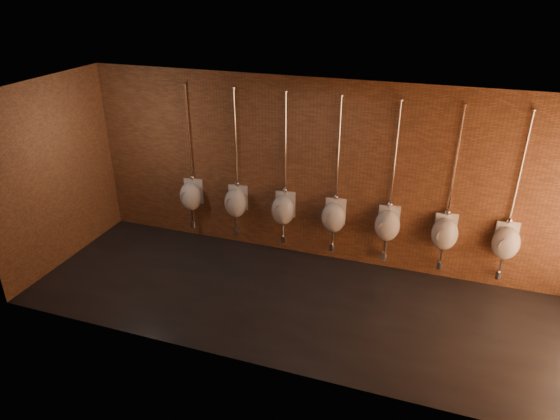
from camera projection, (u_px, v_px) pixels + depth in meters
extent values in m
plane|color=black|center=(294.00, 301.00, 7.86)|extent=(8.50, 8.50, 0.00)
cube|color=black|center=(297.00, 99.00, 6.47)|extent=(8.50, 3.00, 0.04)
cube|color=#955B36|center=(322.00, 173.00, 8.45)|extent=(8.50, 0.04, 3.20)
cube|color=#955B36|center=(257.00, 262.00, 5.89)|extent=(8.50, 0.04, 3.20)
cube|color=#955B36|center=(55.00, 174.00, 8.41)|extent=(0.04, 3.00, 3.20)
ellipsoid|color=white|center=(191.00, 196.00, 9.34)|extent=(0.48, 0.44, 0.55)
cube|color=white|center=(194.00, 191.00, 9.43)|extent=(0.36, 0.11, 0.50)
cylinder|color=#979797|center=(187.00, 198.00, 9.20)|extent=(0.24, 0.07, 0.24)
cylinder|color=silver|center=(189.00, 134.00, 8.93)|extent=(0.03, 0.03, 1.79)
sphere|color=silver|center=(192.00, 177.00, 9.28)|extent=(0.10, 0.10, 0.10)
cylinder|color=silver|center=(185.00, 84.00, 8.54)|extent=(0.07, 0.07, 0.01)
cylinder|color=silver|center=(192.00, 214.00, 9.50)|extent=(0.04, 0.04, 0.31)
cylinder|color=silver|center=(193.00, 224.00, 9.59)|extent=(0.10, 0.10, 0.13)
cylinder|color=silver|center=(195.00, 222.00, 9.67)|extent=(0.04, 0.18, 0.04)
ellipsoid|color=white|center=(235.00, 203.00, 9.07)|extent=(0.48, 0.44, 0.55)
cube|color=white|center=(238.00, 197.00, 9.17)|extent=(0.36, 0.11, 0.50)
cylinder|color=#979797|center=(232.00, 204.00, 8.94)|extent=(0.24, 0.07, 0.24)
cylinder|color=silver|center=(236.00, 139.00, 8.67)|extent=(0.03, 0.03, 1.79)
sphere|color=silver|center=(237.00, 183.00, 9.02)|extent=(0.10, 0.10, 0.10)
cylinder|color=silver|center=(234.00, 87.00, 8.28)|extent=(0.07, 0.07, 0.01)
cylinder|color=silver|center=(236.00, 221.00, 9.23)|extent=(0.04, 0.04, 0.31)
cylinder|color=silver|center=(237.00, 231.00, 9.32)|extent=(0.10, 0.10, 0.13)
cylinder|color=silver|center=(239.00, 229.00, 9.40)|extent=(0.04, 0.18, 0.04)
ellipsoid|color=white|center=(283.00, 210.00, 8.80)|extent=(0.48, 0.44, 0.55)
cube|color=white|center=(286.00, 204.00, 8.90)|extent=(0.36, 0.11, 0.50)
cylinder|color=#979797|center=(280.00, 212.00, 8.67)|extent=(0.24, 0.07, 0.24)
cylinder|color=silver|center=(285.00, 145.00, 8.40)|extent=(0.03, 0.03, 1.79)
sphere|color=silver|center=(285.00, 190.00, 8.75)|extent=(0.10, 0.10, 0.10)
cylinder|color=silver|center=(286.00, 91.00, 8.01)|extent=(0.07, 0.07, 0.01)
cylinder|color=silver|center=(283.00, 229.00, 8.96)|extent=(0.04, 0.04, 0.31)
cylinder|color=silver|center=(283.00, 239.00, 9.06)|extent=(0.10, 0.10, 0.13)
cylinder|color=silver|center=(285.00, 237.00, 9.13)|extent=(0.04, 0.18, 0.04)
ellipsoid|color=white|center=(333.00, 218.00, 8.54)|extent=(0.48, 0.44, 0.55)
cube|color=white|center=(336.00, 211.00, 8.63)|extent=(0.36, 0.11, 0.50)
cylinder|color=#979797|center=(332.00, 219.00, 8.40)|extent=(0.24, 0.07, 0.24)
cylinder|color=silver|center=(339.00, 150.00, 8.13)|extent=(0.03, 0.03, 1.79)
sphere|color=silver|center=(336.00, 197.00, 8.48)|extent=(0.10, 0.10, 0.10)
cylinder|color=silver|center=(341.00, 95.00, 7.74)|extent=(0.07, 0.07, 0.01)
cylinder|color=silver|center=(333.00, 236.00, 8.70)|extent=(0.04, 0.04, 0.31)
cylinder|color=silver|center=(332.00, 247.00, 8.79)|extent=(0.10, 0.10, 0.13)
cylinder|color=silver|center=(333.00, 245.00, 8.87)|extent=(0.04, 0.18, 0.04)
ellipsoid|color=white|center=(387.00, 226.00, 8.27)|extent=(0.48, 0.44, 0.55)
cube|color=white|center=(389.00, 219.00, 8.37)|extent=(0.36, 0.11, 0.50)
cylinder|color=#979797|center=(386.00, 227.00, 8.14)|extent=(0.24, 0.07, 0.24)
cylinder|color=silver|center=(395.00, 156.00, 7.87)|extent=(0.03, 0.03, 1.79)
sphere|color=silver|center=(390.00, 204.00, 8.22)|extent=(0.10, 0.10, 0.10)
cylinder|color=silver|center=(401.00, 100.00, 7.48)|extent=(0.07, 0.07, 0.01)
cylinder|color=silver|center=(385.00, 245.00, 8.43)|extent=(0.04, 0.04, 0.31)
cylinder|color=silver|center=(384.00, 256.00, 8.52)|extent=(0.10, 0.10, 0.13)
cylinder|color=silver|center=(385.00, 253.00, 8.60)|extent=(0.04, 0.18, 0.04)
ellipsoid|color=white|center=(445.00, 234.00, 8.00)|extent=(0.48, 0.44, 0.55)
cube|color=white|center=(445.00, 227.00, 8.10)|extent=(0.36, 0.11, 0.50)
cylinder|color=#979797|center=(444.00, 236.00, 7.87)|extent=(0.24, 0.07, 0.24)
cylinder|color=silver|center=(456.00, 163.00, 7.60)|extent=(0.03, 0.03, 1.79)
sphere|color=silver|center=(448.00, 212.00, 7.95)|extent=(0.10, 0.10, 0.10)
cylinder|color=silver|center=(465.00, 105.00, 7.21)|extent=(0.07, 0.07, 0.01)
cylinder|color=silver|center=(441.00, 254.00, 8.16)|extent=(0.04, 0.04, 0.31)
cylinder|color=silver|center=(439.00, 265.00, 8.26)|extent=(0.10, 0.10, 0.13)
cylinder|color=silver|center=(440.00, 262.00, 8.33)|extent=(0.04, 0.18, 0.04)
ellipsoid|color=white|center=(506.00, 243.00, 7.74)|extent=(0.48, 0.44, 0.55)
cube|color=white|center=(506.00, 236.00, 7.83)|extent=(0.36, 0.11, 0.50)
cylinder|color=#979797|center=(507.00, 245.00, 7.60)|extent=(0.24, 0.07, 0.24)
cylinder|color=silver|center=(521.00, 170.00, 7.33)|extent=(0.03, 0.03, 1.79)
sphere|color=silver|center=(510.00, 220.00, 7.68)|extent=(0.10, 0.10, 0.10)
cylinder|color=silver|center=(534.00, 110.00, 6.95)|extent=(0.07, 0.07, 0.01)
cylinder|color=silver|center=(501.00, 263.00, 7.90)|extent=(0.04, 0.04, 0.31)
cylinder|color=silver|center=(499.00, 275.00, 7.99)|extent=(0.10, 0.10, 0.13)
cylinder|color=silver|center=(498.00, 272.00, 8.07)|extent=(0.04, 0.18, 0.04)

